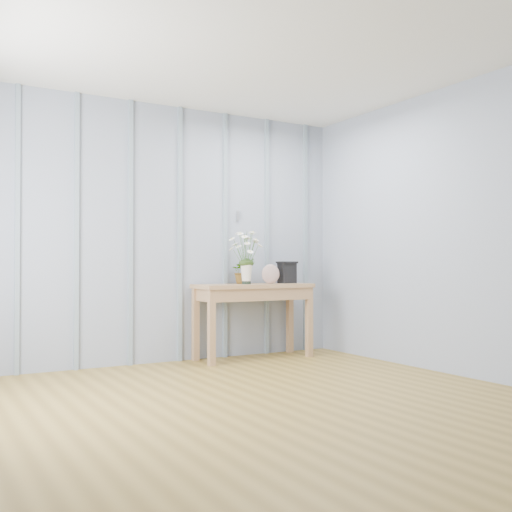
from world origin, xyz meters
TOP-DOWN VIEW (x-y plane):
  - ground at (0.00, 0.00)m, footprint 4.50×4.50m
  - room_shell at (0.00, 0.92)m, footprint 4.00×4.50m
  - sideboard at (0.95, 1.99)m, footprint 1.20×0.45m
  - daisy_vase at (0.84, 1.95)m, footprint 0.38×0.29m
  - spider_plant at (0.89, 2.13)m, footprint 0.26×0.23m
  - felt_disc_vessel at (1.11, 1.93)m, footprint 0.20×0.07m
  - carved_box at (1.35, 1.99)m, footprint 0.19×0.15m

SIDE VIEW (x-z plane):
  - ground at x=0.00m, z-range 0.00..0.00m
  - sideboard at x=0.95m, z-range 0.26..1.01m
  - felt_disc_vessel at x=1.11m, z-range 0.75..0.95m
  - carved_box at x=1.35m, z-range 0.75..0.98m
  - spider_plant at x=0.89m, z-range 0.75..1.01m
  - daisy_vase at x=0.84m, z-range 0.82..1.36m
  - room_shell at x=0.00m, z-range 0.74..3.24m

